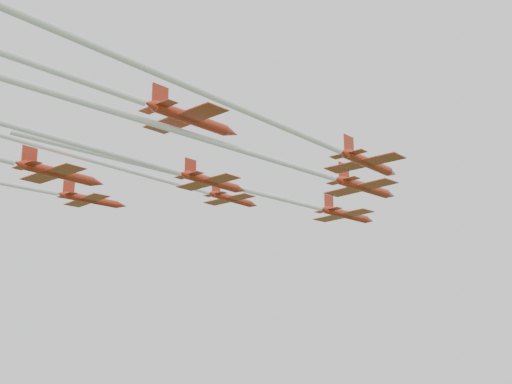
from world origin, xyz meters
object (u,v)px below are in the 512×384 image
Objects in this scene: jet_row2_left at (170,182)px; jet_row3_right at (248,112)px; jet_row2_right at (293,166)px; jet_row4_right at (25,60)px; jet_lead at (281,199)px; jet_row3_mid at (79,145)px.

jet_row2_left reaches higher than jet_row3_right.
jet_row2_right reaches higher than jet_row3_right.
jet_row2_right is at bearing 3.47° from jet_row2_left.
jet_row2_right is 34.41m from jet_row4_right.
jet_row3_right is at bearing -49.89° from jet_lead.
jet_row2_right is (19.87, -0.56, -1.50)m from jet_row2_left.
jet_lead is 48.41m from jet_row4_right.
jet_lead is 36.23m from jet_row3_mid.
jet_row3_right is (19.78, 1.44, -0.59)m from jet_row3_mid.
jet_row3_right is at bearing 10.73° from jet_row3_mid.
jet_row2_left is 0.74× the size of jet_row3_right.
jet_row4_right is (15.80, -34.71, -0.25)m from jet_row2_left.
jet_row2_left is at bearing -113.69° from jet_lead.
jet_row4_right is (6.91, -47.91, 0.62)m from jet_lead.
jet_row2_left is at bearing 147.72° from jet_row3_right.
jet_row2_left reaches higher than jet_row2_right.
jet_lead reaches higher than jet_row3_mid.
jet_row3_right is 18.82m from jet_row4_right.
jet_lead reaches higher than jet_row3_right.
jet_row2_right is 0.84× the size of jet_row3_right.
jet_row3_mid is at bearing -106.10° from jet_row2_right.
jet_row4_right is at bearing -60.45° from jet_row2_left.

